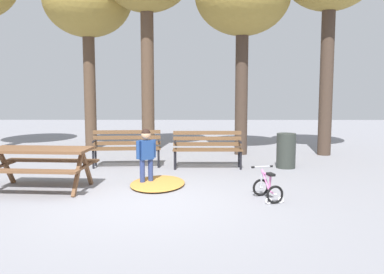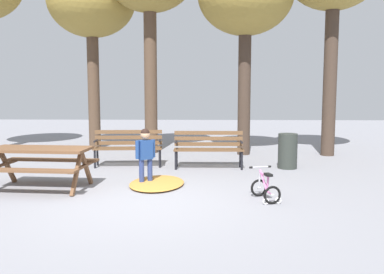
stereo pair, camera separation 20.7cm
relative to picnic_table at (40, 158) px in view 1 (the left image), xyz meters
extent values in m
plane|color=gray|center=(1.96, -0.85, -0.59)|extent=(36.00, 36.00, 0.00)
cube|color=brown|center=(0.00, 0.00, 0.15)|extent=(1.85, 0.89, 0.05)
cube|color=brown|center=(-0.04, -0.55, -0.14)|extent=(1.81, 0.37, 0.04)
cube|color=brown|center=(0.04, 0.55, -0.14)|extent=(1.81, 0.37, 0.04)
cube|color=brown|center=(-0.76, 0.31, -0.24)|extent=(0.10, 0.57, 0.76)
cube|color=brown|center=(0.76, -0.31, -0.24)|extent=(0.10, 0.57, 0.76)
cube|color=brown|center=(0.80, 0.19, -0.24)|extent=(0.10, 0.57, 0.76)
cube|color=brown|center=(0.78, -0.06, -0.17)|extent=(0.16, 1.10, 0.04)
cube|color=brown|center=(1.20, 2.44, -0.15)|extent=(1.60, 0.20, 0.03)
cube|color=brown|center=(1.21, 2.32, -0.15)|extent=(1.60, 0.20, 0.03)
cube|color=brown|center=(1.22, 2.20, -0.15)|extent=(1.60, 0.20, 0.03)
cube|color=brown|center=(1.23, 2.08, -0.15)|extent=(1.60, 0.20, 0.03)
cube|color=brown|center=(1.20, 2.48, -0.05)|extent=(1.60, 0.17, 0.09)
cube|color=brown|center=(1.20, 2.48, 0.08)|extent=(1.60, 0.17, 0.09)
cube|color=brown|center=(1.20, 2.48, 0.21)|extent=(1.60, 0.17, 0.09)
cylinder|color=black|center=(1.97, 2.16, -0.37)|extent=(0.05, 0.05, 0.44)
cylinder|color=black|center=(1.95, 2.52, -0.37)|extent=(0.05, 0.05, 0.44)
cube|color=black|center=(1.96, 2.34, 0.03)|extent=(0.07, 0.40, 0.03)
cylinder|color=black|center=(0.48, 2.04, -0.37)|extent=(0.05, 0.05, 0.44)
cylinder|color=black|center=(0.45, 2.40, -0.37)|extent=(0.05, 0.05, 0.44)
cube|color=black|center=(0.46, 2.22, 0.03)|extent=(0.07, 0.40, 0.03)
cube|color=brown|center=(3.11, 2.27, -0.15)|extent=(1.60, 0.08, 0.03)
cube|color=brown|center=(3.11, 2.15, -0.15)|extent=(1.60, 0.08, 0.03)
cube|color=brown|center=(3.11, 2.03, -0.15)|extent=(1.60, 0.08, 0.03)
cube|color=brown|center=(3.12, 1.91, -0.15)|extent=(1.60, 0.08, 0.03)
cube|color=brown|center=(3.11, 2.31, -0.05)|extent=(1.60, 0.06, 0.09)
cube|color=brown|center=(3.11, 2.31, 0.08)|extent=(1.60, 0.06, 0.09)
cube|color=brown|center=(3.11, 2.31, 0.21)|extent=(1.60, 0.06, 0.09)
cylinder|color=black|center=(3.87, 1.94, -0.37)|extent=(0.05, 0.05, 0.44)
cylinder|color=black|center=(3.86, 2.30, -0.37)|extent=(0.05, 0.05, 0.44)
cube|color=black|center=(3.86, 2.12, 0.03)|extent=(0.04, 0.40, 0.03)
cylinder|color=black|center=(2.37, 1.92, -0.37)|extent=(0.05, 0.05, 0.44)
cylinder|color=black|center=(2.36, 2.28, -0.37)|extent=(0.05, 0.05, 0.44)
cube|color=black|center=(2.36, 2.10, 0.03)|extent=(0.04, 0.40, 0.03)
cylinder|color=navy|center=(1.96, 0.44, -0.34)|extent=(0.10, 0.10, 0.50)
cube|color=black|center=(1.96, 0.44, -0.56)|extent=(0.17, 0.18, 0.06)
cylinder|color=navy|center=(1.82, 0.34, -0.34)|extent=(0.10, 0.10, 0.50)
cube|color=black|center=(1.82, 0.34, -0.56)|extent=(0.17, 0.18, 0.06)
cube|color=navy|center=(1.89, 0.39, 0.09)|extent=(0.30, 0.27, 0.37)
sphere|color=tan|center=(1.89, 0.39, 0.38)|extent=(0.18, 0.18, 0.18)
sphere|color=black|center=(1.89, 0.39, 0.41)|extent=(0.17, 0.17, 0.17)
cylinder|color=navy|center=(2.03, 0.49, 0.10)|extent=(0.07, 0.07, 0.35)
cylinder|color=navy|center=(1.75, 0.30, 0.10)|extent=(0.07, 0.07, 0.35)
torus|color=black|center=(3.95, -0.45, -0.44)|extent=(0.30, 0.13, 0.30)
cylinder|color=silver|center=(3.95, -0.45, -0.44)|extent=(0.06, 0.05, 0.04)
torus|color=black|center=(4.11, -0.94, -0.44)|extent=(0.30, 0.13, 0.30)
cylinder|color=silver|center=(4.11, -0.94, -0.44)|extent=(0.06, 0.05, 0.04)
torus|color=white|center=(4.00, -0.98, -0.54)|extent=(0.11, 0.06, 0.11)
torus|color=white|center=(4.21, -0.91, -0.54)|extent=(0.11, 0.06, 0.11)
cylinder|color=pink|center=(4.01, -0.62, -0.27)|extent=(0.12, 0.30, 0.32)
cylinder|color=pink|center=(4.05, -0.77, -0.29)|extent=(0.06, 0.08, 0.27)
cylinder|color=pink|center=(4.08, -0.85, -0.43)|extent=(0.09, 0.20, 0.05)
cylinder|color=silver|center=(3.96, -0.47, -0.28)|extent=(0.05, 0.08, 0.32)
cylinder|color=pink|center=(4.01, -0.64, -0.17)|extent=(0.12, 0.32, 0.05)
cube|color=black|center=(4.06, -0.79, -0.14)|extent=(0.14, 0.19, 0.04)
cylinder|color=silver|center=(3.97, -0.49, -0.07)|extent=(0.33, 0.12, 0.02)
cylinder|color=black|center=(3.80, -0.54, -0.07)|extent=(0.06, 0.05, 0.04)
cylinder|color=black|center=(4.13, -0.44, -0.07)|extent=(0.06, 0.05, 0.04)
ellipsoid|color=#C68438|center=(2.11, 0.38, -0.56)|extent=(1.15, 1.55, 0.07)
cylinder|color=#2D332D|center=(4.94, 2.17, -0.19)|extent=(0.44, 0.44, 0.81)
cylinder|color=brown|center=(-0.34, 5.27, 1.18)|extent=(0.35, 0.35, 3.54)
cylinder|color=brown|center=(1.49, 4.53, 1.48)|extent=(0.36, 0.36, 4.14)
cylinder|color=#423328|center=(4.11, 4.25, 1.14)|extent=(0.35, 0.35, 3.47)
cylinder|color=#423328|center=(6.42, 4.14, 1.46)|extent=(0.36, 0.36, 4.10)
camera|label=1|loc=(2.81, -7.68, 1.27)|focal=40.10mm
camera|label=2|loc=(3.02, -7.68, 1.27)|focal=40.10mm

